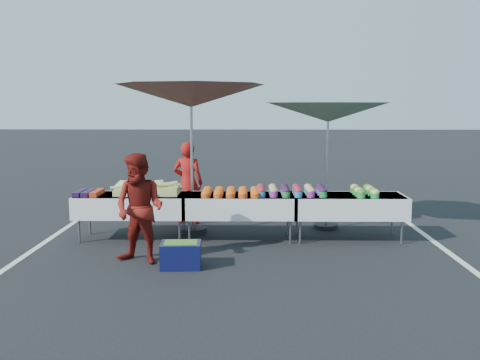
{
  "coord_description": "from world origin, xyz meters",
  "views": [
    {
      "loc": [
        0.13,
        -8.76,
        2.24
      ],
      "look_at": [
        0.0,
        0.0,
        1.0
      ],
      "focal_mm": 40.0,
      "sensor_mm": 36.0,
      "label": 1
    }
  ],
  "objects_px": {
    "table_right": "(348,205)",
    "umbrella_left": "(191,97)",
    "umbrella_right": "(328,113)",
    "vendor": "(188,183)",
    "table_left": "(132,204)",
    "storage_bin": "(181,254)",
    "customer": "(140,209)",
    "table_center": "(240,205)"
  },
  "relations": [
    {
      "from": "umbrella_right",
      "to": "umbrella_left",
      "type": "bearing_deg",
      "value": -171.04
    },
    {
      "from": "table_center",
      "to": "storage_bin",
      "type": "height_order",
      "value": "table_center"
    },
    {
      "from": "table_right",
      "to": "umbrella_right",
      "type": "relative_size",
      "value": 0.71
    },
    {
      "from": "umbrella_left",
      "to": "vendor",
      "type": "bearing_deg",
      "value": 101.69
    },
    {
      "from": "table_right",
      "to": "storage_bin",
      "type": "distance_m",
      "value": 3.07
    },
    {
      "from": "table_center",
      "to": "customer",
      "type": "xyz_separation_m",
      "value": [
        -1.4,
        -1.38,
        0.2
      ]
    },
    {
      "from": "table_left",
      "to": "umbrella_left",
      "type": "relative_size",
      "value": 0.63
    },
    {
      "from": "customer",
      "to": "storage_bin",
      "type": "distance_m",
      "value": 0.88
    },
    {
      "from": "vendor",
      "to": "storage_bin",
      "type": "relative_size",
      "value": 2.74
    },
    {
      "from": "table_center",
      "to": "vendor",
      "type": "height_order",
      "value": "vendor"
    },
    {
      "from": "vendor",
      "to": "customer",
      "type": "distance_m",
      "value": 2.59
    },
    {
      "from": "table_center",
      "to": "table_right",
      "type": "bearing_deg",
      "value": 0.0
    },
    {
      "from": "table_left",
      "to": "umbrella_left",
      "type": "bearing_deg",
      "value": 23.35
    },
    {
      "from": "umbrella_right",
      "to": "storage_bin",
      "type": "distance_m",
      "value": 3.85
    },
    {
      "from": "table_right",
      "to": "vendor",
      "type": "distance_m",
      "value": 3.04
    },
    {
      "from": "customer",
      "to": "umbrella_left",
      "type": "xyz_separation_m",
      "value": [
        0.56,
        1.8,
        1.58
      ]
    },
    {
      "from": "table_left",
      "to": "table_right",
      "type": "xyz_separation_m",
      "value": [
        3.6,
        0.0,
        0.0
      ]
    },
    {
      "from": "table_left",
      "to": "vendor",
      "type": "distance_m",
      "value": 1.44
    },
    {
      "from": "umbrella_left",
      "to": "storage_bin",
      "type": "relative_size",
      "value": 5.19
    },
    {
      "from": "table_left",
      "to": "table_center",
      "type": "bearing_deg",
      "value": 0.0
    },
    {
      "from": "table_right",
      "to": "umbrella_left",
      "type": "height_order",
      "value": "umbrella_left"
    },
    {
      "from": "customer",
      "to": "umbrella_left",
      "type": "bearing_deg",
      "value": 93.24
    },
    {
      "from": "vendor",
      "to": "umbrella_right",
      "type": "xyz_separation_m",
      "value": [
        2.55,
        -0.38,
        1.31
      ]
    },
    {
      "from": "table_right",
      "to": "umbrella_right",
      "type": "xyz_separation_m",
      "value": [
        -0.25,
        0.79,
        1.5
      ]
    },
    {
      "from": "table_left",
      "to": "table_center",
      "type": "distance_m",
      "value": 1.8
    },
    {
      "from": "table_right",
      "to": "umbrella_left",
      "type": "distance_m",
      "value": 3.21
    },
    {
      "from": "vendor",
      "to": "umbrella_right",
      "type": "height_order",
      "value": "umbrella_right"
    },
    {
      "from": "storage_bin",
      "to": "umbrella_left",
      "type": "bearing_deg",
      "value": 88.53
    },
    {
      "from": "table_center",
      "to": "customer",
      "type": "bearing_deg",
      "value": -135.31
    },
    {
      "from": "table_right",
      "to": "umbrella_left",
      "type": "xyz_separation_m",
      "value": [
        -2.64,
        0.41,
        1.78
      ]
    },
    {
      "from": "umbrella_left",
      "to": "umbrella_right",
      "type": "xyz_separation_m",
      "value": [
        2.39,
        0.38,
        -0.28
      ]
    },
    {
      "from": "table_left",
      "to": "storage_bin",
      "type": "xyz_separation_m",
      "value": [
        1.01,
        -1.6,
        -0.4
      ]
    },
    {
      "from": "table_left",
      "to": "customer",
      "type": "distance_m",
      "value": 1.45
    },
    {
      "from": "table_left",
      "to": "umbrella_right",
      "type": "distance_m",
      "value": 3.76
    },
    {
      "from": "vendor",
      "to": "customer",
      "type": "relative_size",
      "value": 0.99
    },
    {
      "from": "table_right",
      "to": "table_left",
      "type": "bearing_deg",
      "value": 180.0
    },
    {
      "from": "umbrella_right",
      "to": "storage_bin",
      "type": "relative_size",
      "value": 4.62
    },
    {
      "from": "table_right",
      "to": "storage_bin",
      "type": "xyz_separation_m",
      "value": [
        -2.59,
        -1.6,
        -0.4
      ]
    },
    {
      "from": "table_center",
      "to": "storage_bin",
      "type": "distance_m",
      "value": 1.83
    },
    {
      "from": "table_left",
      "to": "customer",
      "type": "xyz_separation_m",
      "value": [
        0.4,
        -1.38,
        0.2
      ]
    },
    {
      "from": "table_left",
      "to": "storage_bin",
      "type": "bearing_deg",
      "value": -57.85
    },
    {
      "from": "vendor",
      "to": "customer",
      "type": "bearing_deg",
      "value": 91.87
    }
  ]
}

